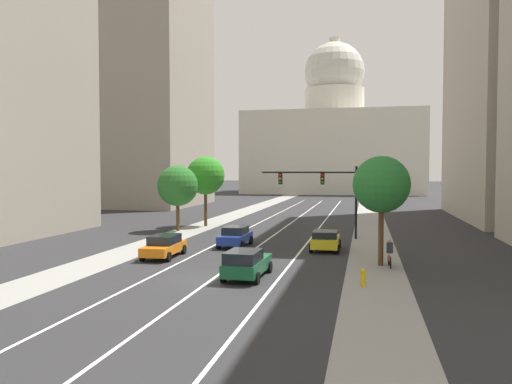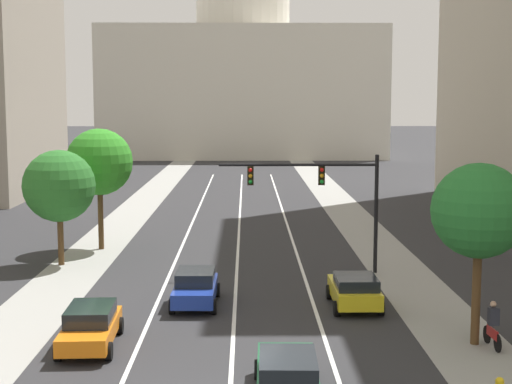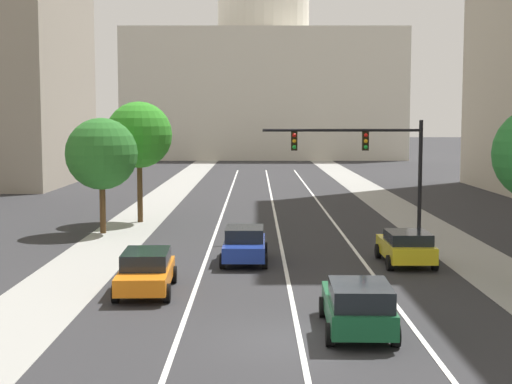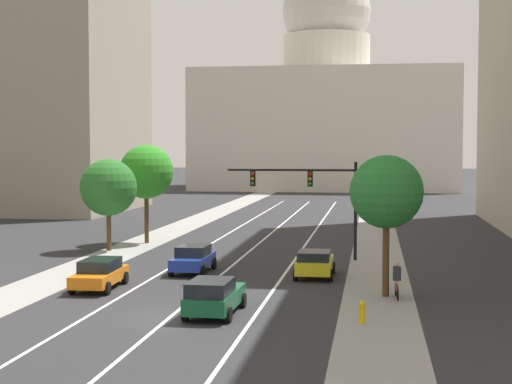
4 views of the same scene
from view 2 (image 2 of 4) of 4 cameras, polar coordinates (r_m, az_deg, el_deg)
The scene contains 16 objects.
ground_plane at distance 61.89m, azimuth -1.19°, elevation -1.40°, with size 400.00×400.00×0.00m, color #2B2B2D.
sidewalk_left at distance 57.66m, azimuth -9.73°, elevation -2.10°, with size 3.31×130.00×0.01m, color gray.
sidewalk_right at distance 57.51m, azimuth 7.29°, elevation -2.08°, with size 3.31×130.00×0.01m, color gray.
lane_stripe_left at distance 47.26m, azimuth -5.51°, elevation -4.00°, with size 0.16×90.00×0.01m, color white.
lane_stripe_center at distance 47.10m, azimuth -1.33°, elevation -4.01°, with size 0.16×90.00×0.01m, color white.
lane_stripe_right at distance 47.18m, azimuth 2.84°, elevation -3.99°, with size 0.16×90.00×0.01m, color white.
capitol_building at distance 125.64m, azimuth -0.97°, elevation 8.81°, with size 43.29×26.59×39.07m.
car_blue at distance 33.72m, azimuth -4.51°, elevation -7.06°, with size 2.02×4.20×1.53m.
car_orange at distance 28.80m, azimuth -12.19°, elevation -9.66°, with size 2.09×4.52×1.48m.
car_green at distance 23.35m, azimuth 2.34°, elevation -13.36°, with size 2.10×4.47×1.58m.
car_yellow at distance 33.46m, azimuth 7.33°, elevation -7.22°, with size 2.10×4.02×1.47m.
traffic_signal_mast at distance 39.29m, azimuth 5.12°, elevation 0.29°, with size 8.15×0.39×6.12m.
cyclist at distance 29.24m, azimuth 17.18°, elevation -9.41°, with size 0.37×1.70×1.72m.
street_tree_mid_left at distance 42.37m, azimuth -14.41°, elevation 0.42°, with size 3.87×3.87×6.25m.
street_tree_near_right at distance 28.66m, azimuth 16.23°, elevation -1.39°, with size 3.45×3.45×6.67m.
street_tree_near_left at distance 46.30m, azimuth -11.55°, elevation 2.18°, with size 3.95×3.95×7.22m.
Camera 2 is at (0.50, -21.25, 8.89)m, focal length 53.89 mm.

